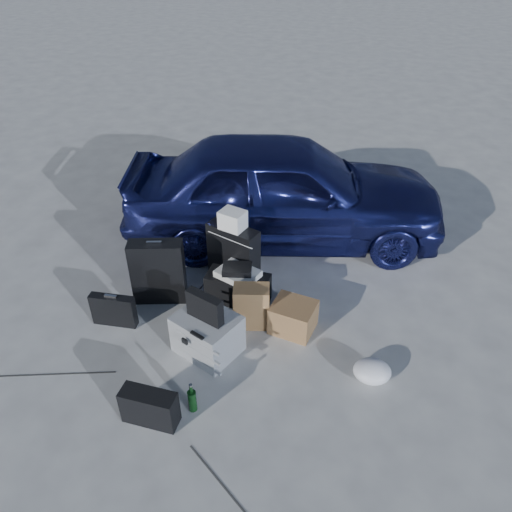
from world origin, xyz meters
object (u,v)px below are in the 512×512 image
(suitcase_right, at_px, (234,255))
(cardboard_box, at_px, (293,317))
(car, at_px, (284,189))
(green_bottle, at_px, (192,398))
(briefcase, at_px, (114,310))
(pelican_case, at_px, (208,334))
(suitcase_left, at_px, (158,272))
(duffel_bag, at_px, (238,288))

(suitcase_right, xyz_separation_m, cardboard_box, (0.77, -0.59, -0.19))
(car, distance_m, green_bottle, 2.80)
(cardboard_box, height_order, green_bottle, cardboard_box)
(car, xyz_separation_m, briefcase, (-1.23, -1.99, -0.46))
(car, height_order, briefcase, car)
(pelican_case, distance_m, suitcase_left, 0.92)
(suitcase_left, relative_size, green_bottle, 2.45)
(cardboard_box, bearing_deg, briefcase, -167.35)
(pelican_case, bearing_deg, suitcase_left, 164.54)
(briefcase, height_order, cardboard_box, briefcase)
(car, bearing_deg, suitcase_left, 134.08)
(pelican_case, xyz_separation_m, cardboard_box, (0.69, 0.47, -0.05))
(pelican_case, height_order, green_bottle, pelican_case)
(briefcase, height_order, suitcase_left, suitcase_left)
(car, xyz_separation_m, pelican_case, (-0.23, -2.09, -0.44))
(car, relative_size, cardboard_box, 9.35)
(pelican_case, distance_m, suitcase_right, 1.07)
(duffel_bag, relative_size, cardboard_box, 1.61)
(car, xyz_separation_m, suitcase_right, (-0.31, -1.02, -0.30))
(car, height_order, suitcase_right, car)
(duffel_bag, height_order, cardboard_box, duffel_bag)
(suitcase_right, height_order, green_bottle, suitcase_right)
(car, height_order, cardboard_box, car)
(suitcase_left, xyz_separation_m, duffel_bag, (0.78, 0.18, -0.19))
(pelican_case, distance_m, green_bottle, 0.67)
(green_bottle, bearing_deg, suitcase_right, 96.04)
(pelican_case, bearing_deg, car, 106.20)
(suitcase_left, xyz_separation_m, cardboard_box, (1.41, -0.09, -0.20))
(duffel_bag, relative_size, green_bottle, 2.25)
(pelican_case, xyz_separation_m, suitcase_left, (-0.72, 0.56, 0.15))
(green_bottle, bearing_deg, suitcase_left, 123.81)
(briefcase, xyz_separation_m, green_bottle, (1.10, -0.76, -0.03))
(green_bottle, bearing_deg, duffel_bag, 91.57)
(briefcase, xyz_separation_m, cardboard_box, (1.69, 0.38, -0.02))
(duffel_bag, bearing_deg, suitcase_left, -166.11)
(briefcase, xyz_separation_m, duffel_bag, (1.06, 0.64, -0.01))
(cardboard_box, relative_size, green_bottle, 1.40)
(car, xyz_separation_m, cardboard_box, (0.46, -1.61, -0.48))
(car, height_order, green_bottle, car)
(pelican_case, relative_size, duffel_bag, 0.84)
(pelican_case, relative_size, suitcase_right, 0.80)
(duffel_bag, bearing_deg, briefcase, -147.50)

